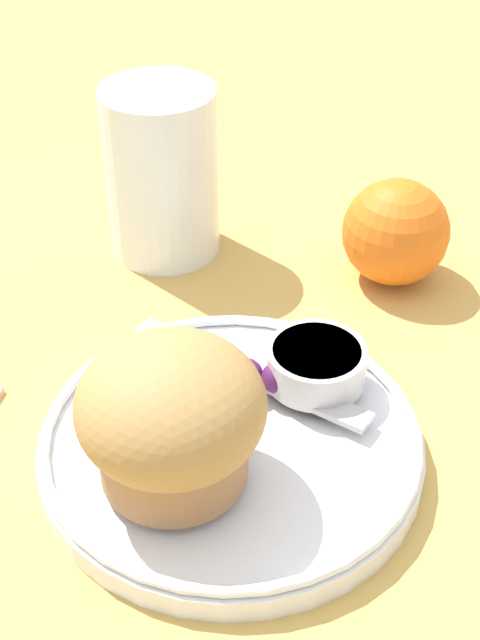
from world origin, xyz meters
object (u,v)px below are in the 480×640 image
muffin (171,417)px  orange_fruit (396,232)px  butter_knife (248,372)px  juice_glass (162,172)px

muffin → orange_fruit: muffin is taller
butter_knife → orange_fruit: (0.07, 0.14, 0.01)m
butter_knife → orange_fruit: bearing=84.9°
muffin → butter_knife: muffin is taller
orange_fruit → juice_glass: juice_glass is taller
muffin → orange_fruit: size_ratio=1.27×
butter_knife → juice_glass: (-0.09, 0.15, 0.04)m
juice_glass → butter_knife: bearing=-57.9°
muffin → butter_knife: size_ratio=0.62×
orange_fruit → juice_glass: (-0.16, 0.00, 0.02)m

